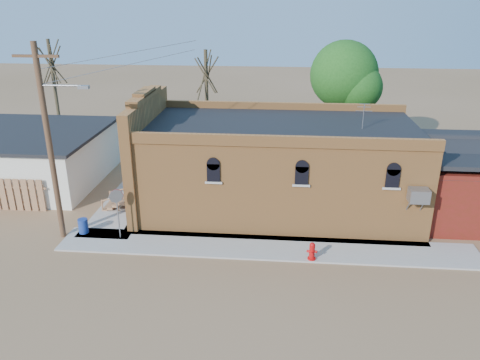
# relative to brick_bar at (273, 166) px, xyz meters

# --- Properties ---
(ground) EXTENTS (120.00, 120.00, 0.00)m
(ground) POSITION_rel_brick_bar_xyz_m (-1.64, -5.49, -2.34)
(ground) COLOR brown
(ground) RESTS_ON ground
(sidewalk_south) EXTENTS (19.00, 2.20, 0.08)m
(sidewalk_south) POSITION_rel_brick_bar_xyz_m (-0.14, -4.59, -2.30)
(sidewalk_south) COLOR #9E9991
(sidewalk_south) RESTS_ON ground
(sidewalk_west) EXTENTS (2.60, 10.00, 0.08)m
(sidewalk_west) POSITION_rel_brick_bar_xyz_m (-7.94, 0.51, -2.30)
(sidewalk_west) COLOR #9E9991
(sidewalk_west) RESTS_ON ground
(brick_bar) EXTENTS (16.40, 7.97, 6.30)m
(brick_bar) POSITION_rel_brick_bar_xyz_m (0.00, 0.00, 0.00)
(brick_bar) COLOR #C87D3D
(brick_bar) RESTS_ON ground
(red_shed) EXTENTS (5.40, 6.40, 4.30)m
(red_shed) POSITION_rel_brick_bar_xyz_m (9.86, 0.01, -0.07)
(red_shed) COLOR #5A1D0F
(red_shed) RESTS_ON ground
(utility_pole) EXTENTS (3.12, 0.26, 9.00)m
(utility_pole) POSITION_rel_brick_bar_xyz_m (-9.79, -4.29, 2.43)
(utility_pole) COLOR #513320
(utility_pole) RESTS_ON ground
(tree_bare_near) EXTENTS (2.80, 2.80, 7.65)m
(tree_bare_near) POSITION_rel_brick_bar_xyz_m (-4.64, 7.51, 3.62)
(tree_bare_near) COLOR #483D29
(tree_bare_near) RESTS_ON ground
(tree_bare_far) EXTENTS (2.80, 2.80, 8.16)m
(tree_bare_far) POSITION_rel_brick_bar_xyz_m (-15.64, 8.51, 4.02)
(tree_bare_far) COLOR #483D29
(tree_bare_far) RESTS_ON ground
(tree_leafy) EXTENTS (4.40, 4.40, 8.15)m
(tree_leafy) POSITION_rel_brick_bar_xyz_m (4.36, 8.01, 3.59)
(tree_leafy) COLOR #483D29
(tree_leafy) RESTS_ON ground
(fire_hydrant) EXTENTS (0.47, 0.47, 0.81)m
(fire_hydrant) POSITION_rel_brick_bar_xyz_m (1.87, -5.50, -1.86)
(fire_hydrant) COLOR #BC0A0B
(fire_hydrant) RESTS_ON sidewalk_south
(stop_sign) EXTENTS (0.59, 0.41, 2.46)m
(stop_sign) POSITION_rel_brick_bar_xyz_m (-7.04, -4.31, -0.37)
(stop_sign) COLOR gray
(stop_sign) RESTS_ON sidewalk_south
(trash_barrel) EXTENTS (0.54, 0.54, 0.71)m
(trash_barrel) POSITION_rel_brick_bar_xyz_m (-8.94, -3.99, -1.90)
(trash_barrel) COLOR navy
(trash_barrel) RESTS_ON sidewalk_west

